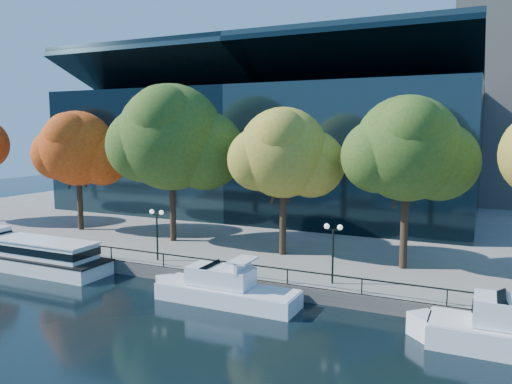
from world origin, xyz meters
The scene contains 12 objects.
ground centered at (0.00, 0.00, 0.00)m, with size 160.00×160.00×0.00m, color black.
promenade centered at (0.00, 36.38, 0.50)m, with size 90.00×67.08×1.00m.
railing centered at (0.00, 3.25, 1.94)m, with size 88.20×0.08×0.99m.
convention_building centered at (-4.00, 31.79, 8.51)m, with size 50.00×24.57×21.43m.
tour_boat centered at (-11.92, 1.03, 1.29)m, with size 16.00×3.57×3.04m.
cruiser_near centered at (6.43, 0.62, 0.95)m, with size 10.56×2.72×3.06m.
tree_1 centered at (-15.90, 11.31, 9.18)m, with size 9.45×7.75×12.13m.
tree_2 centered at (-4.18, 10.91, 10.33)m, with size 12.04×9.87×14.35m.
tree_3 centered at (6.89, 10.43, 9.21)m, with size 9.16×7.51×12.04m.
tree_4 centered at (16.57, 10.33, 9.70)m, with size 9.59×7.86×12.71m.
lamp_1 centered at (-1.44, 4.50, 3.98)m, with size 1.26×0.36×4.03m.
lamp_2 centered at (12.73, 4.50, 3.98)m, with size 1.26×0.36×4.03m.
Camera 1 is at (21.74, -26.94, 11.16)m, focal length 35.00 mm.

